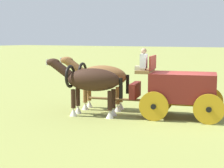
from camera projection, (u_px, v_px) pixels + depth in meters
name	position (u px, v px, depth m)	size (l,w,h in m)	color
ground_plane	(182.00, 118.00, 13.55)	(220.00, 220.00, 0.00)	olive
show_wagon	(179.00, 88.00, 13.44)	(5.46, 2.47, 2.70)	maroon
draft_horse_near	(90.00, 81.00, 13.72)	(3.15, 1.37, 2.26)	#331E14
draft_horse_off	(100.00, 78.00, 14.96)	(3.08, 1.39, 2.27)	brown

